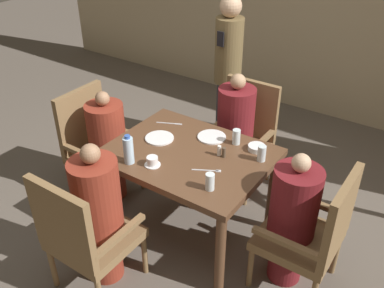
{
  "coord_description": "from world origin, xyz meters",
  "views": [
    {
      "loc": [
        1.51,
        -2.17,
        2.49
      ],
      "look_at": [
        0.0,
        0.05,
        0.81
      ],
      "focal_mm": 40.0,
      "sensor_mm": 36.0,
      "label": 1
    }
  ],
  "objects_px": {
    "chair_right_side": "(313,232)",
    "standing_host": "(228,71)",
    "glass_tall_near": "(262,153)",
    "chair_left_side": "(96,142)",
    "chair_far_side": "(243,134)",
    "diner_in_left_chair": "(108,145)",
    "plate_main_left": "(212,137)",
    "bowl_small": "(257,148)",
    "glass_tall_mid": "(210,182)",
    "chair_near_corner": "(84,234)",
    "glass_tall_far": "(236,137)",
    "teacup_with_saucer": "(152,162)",
    "diner_in_right_chair": "(292,219)",
    "diner_in_near_chair": "(99,214)",
    "plate_main_right": "(159,138)",
    "water_bottle": "(128,150)",
    "diner_in_far_chair": "(235,133)"
  },
  "relations": [
    {
      "from": "chair_far_side",
      "to": "teacup_with_saucer",
      "type": "xyz_separation_m",
      "value": [
        -0.12,
        -1.15,
        0.29
      ]
    },
    {
      "from": "diner_in_right_chair",
      "to": "glass_tall_mid",
      "type": "distance_m",
      "value": 0.63
    },
    {
      "from": "water_bottle",
      "to": "glass_tall_near",
      "type": "height_order",
      "value": "water_bottle"
    },
    {
      "from": "diner_in_left_chair",
      "to": "glass_tall_near",
      "type": "height_order",
      "value": "diner_in_left_chair"
    },
    {
      "from": "chair_left_side",
      "to": "diner_in_right_chair",
      "type": "bearing_deg",
      "value": 0.0
    },
    {
      "from": "chair_right_side",
      "to": "standing_host",
      "type": "xyz_separation_m",
      "value": [
        -1.43,
        1.32,
        0.35
      ]
    },
    {
      "from": "diner_in_right_chair",
      "to": "bowl_small",
      "type": "distance_m",
      "value": 0.6
    },
    {
      "from": "diner_in_left_chair",
      "to": "chair_right_side",
      "type": "height_order",
      "value": "diner_in_left_chair"
    },
    {
      "from": "glass_tall_far",
      "to": "bowl_small",
      "type": "bearing_deg",
      "value": 2.25
    },
    {
      "from": "diner_in_right_chair",
      "to": "chair_near_corner",
      "type": "relative_size",
      "value": 1.09
    },
    {
      "from": "diner_in_left_chair",
      "to": "glass_tall_near",
      "type": "xyz_separation_m",
      "value": [
        1.33,
        0.21,
        0.29
      ]
    },
    {
      "from": "chair_left_side",
      "to": "standing_host",
      "type": "bearing_deg",
      "value": 66.98
    },
    {
      "from": "chair_near_corner",
      "to": "diner_in_near_chair",
      "type": "distance_m",
      "value": 0.17
    },
    {
      "from": "plate_main_right",
      "to": "standing_host",
      "type": "bearing_deg",
      "value": 96.21
    },
    {
      "from": "diner_in_right_chair",
      "to": "glass_tall_far",
      "type": "height_order",
      "value": "diner_in_right_chair"
    },
    {
      "from": "standing_host",
      "to": "water_bottle",
      "type": "height_order",
      "value": "standing_host"
    },
    {
      "from": "bowl_small",
      "to": "glass_tall_far",
      "type": "relative_size",
      "value": 1.08
    },
    {
      "from": "chair_right_side",
      "to": "teacup_with_saucer",
      "type": "relative_size",
      "value": 8.52
    },
    {
      "from": "bowl_small",
      "to": "glass_tall_mid",
      "type": "bearing_deg",
      "value": -93.42
    },
    {
      "from": "water_bottle",
      "to": "glass_tall_far",
      "type": "bearing_deg",
      "value": 52.29
    },
    {
      "from": "bowl_small",
      "to": "glass_tall_far",
      "type": "height_order",
      "value": "glass_tall_far"
    },
    {
      "from": "chair_far_side",
      "to": "chair_right_side",
      "type": "xyz_separation_m",
      "value": [
        1.0,
        -0.87,
        0.0
      ]
    },
    {
      "from": "chair_left_side",
      "to": "teacup_with_saucer",
      "type": "relative_size",
      "value": 8.52
    },
    {
      "from": "chair_far_side",
      "to": "plate_main_left",
      "type": "height_order",
      "value": "chair_far_side"
    },
    {
      "from": "diner_in_right_chair",
      "to": "standing_host",
      "type": "distance_m",
      "value": 1.87
    },
    {
      "from": "chair_right_side",
      "to": "glass_tall_far",
      "type": "relative_size",
      "value": 8.15
    },
    {
      "from": "glass_tall_mid",
      "to": "chair_far_side",
      "type": "bearing_deg",
      "value": 107.55
    },
    {
      "from": "diner_in_far_chair",
      "to": "glass_tall_far",
      "type": "height_order",
      "value": "diner_in_far_chair"
    },
    {
      "from": "plate_main_left",
      "to": "glass_tall_far",
      "type": "height_order",
      "value": "glass_tall_far"
    },
    {
      "from": "chair_left_side",
      "to": "plate_main_left",
      "type": "relative_size",
      "value": 4.35
    },
    {
      "from": "chair_near_corner",
      "to": "plate_main_right",
      "type": "height_order",
      "value": "chair_near_corner"
    },
    {
      "from": "teacup_with_saucer",
      "to": "glass_tall_near",
      "type": "relative_size",
      "value": 0.96
    },
    {
      "from": "diner_in_left_chair",
      "to": "water_bottle",
      "type": "distance_m",
      "value": 0.75
    },
    {
      "from": "glass_tall_near",
      "to": "chair_left_side",
      "type": "bearing_deg",
      "value": -172.03
    },
    {
      "from": "diner_in_far_chair",
      "to": "chair_right_side",
      "type": "height_order",
      "value": "diner_in_far_chair"
    },
    {
      "from": "glass_tall_far",
      "to": "plate_main_left",
      "type": "bearing_deg",
      "value": -171.2
    },
    {
      "from": "plate_main_left",
      "to": "teacup_with_saucer",
      "type": "xyz_separation_m",
      "value": [
        -0.14,
        -0.56,
        0.03
      ]
    },
    {
      "from": "chair_left_side",
      "to": "chair_near_corner",
      "type": "relative_size",
      "value": 1.0
    },
    {
      "from": "chair_far_side",
      "to": "diner_in_left_chair",
      "type": "bearing_deg",
      "value": -134.29
    },
    {
      "from": "diner_in_near_chair",
      "to": "teacup_with_saucer",
      "type": "relative_size",
      "value": 9.8
    },
    {
      "from": "chair_right_side",
      "to": "glass_tall_far",
      "type": "bearing_deg",
      "value": 158.21
    },
    {
      "from": "chair_left_side",
      "to": "glass_tall_far",
      "type": "distance_m",
      "value": 1.3
    },
    {
      "from": "chair_far_side",
      "to": "diner_in_right_chair",
      "type": "xyz_separation_m",
      "value": [
        0.85,
        -0.87,
        0.04
      ]
    },
    {
      "from": "glass_tall_far",
      "to": "chair_right_side",
      "type": "bearing_deg",
      "value": -21.79
    },
    {
      "from": "chair_left_side",
      "to": "chair_near_corner",
      "type": "bearing_deg",
      "value": -48.7
    },
    {
      "from": "bowl_small",
      "to": "glass_tall_mid",
      "type": "xyz_separation_m",
      "value": [
        -0.04,
        -0.6,
        0.04
      ]
    },
    {
      "from": "chair_left_side",
      "to": "bowl_small",
      "type": "height_order",
      "value": "chair_left_side"
    },
    {
      "from": "plate_main_right",
      "to": "bowl_small",
      "type": "bearing_deg",
      "value": 21.97
    },
    {
      "from": "diner_in_near_chair",
      "to": "diner_in_far_chair",
      "type": "bearing_deg",
      "value": 80.65
    },
    {
      "from": "diner_in_near_chair",
      "to": "plate_main_left",
      "type": "relative_size",
      "value": 5.01
    }
  ]
}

